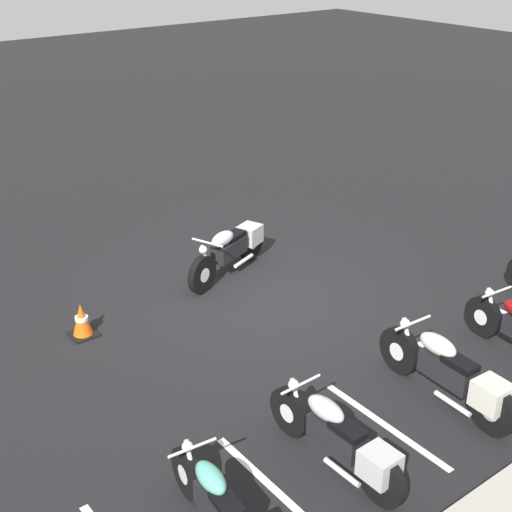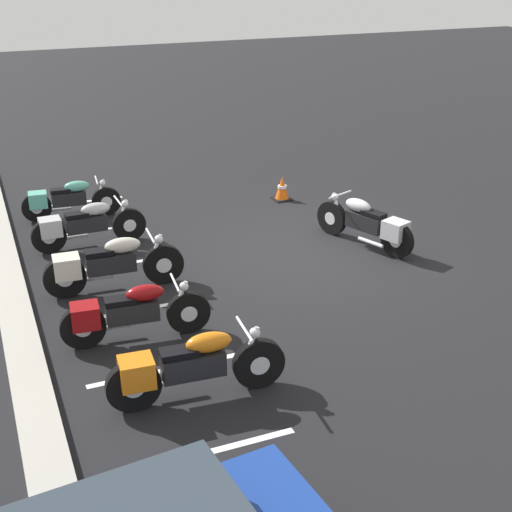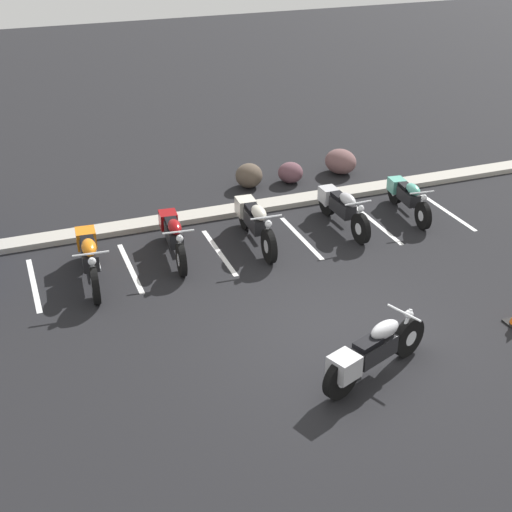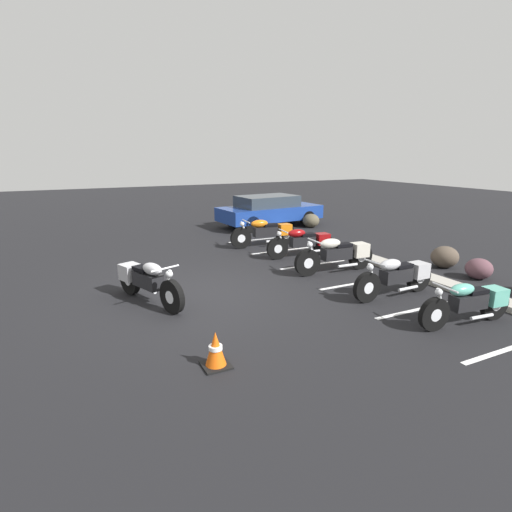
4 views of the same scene
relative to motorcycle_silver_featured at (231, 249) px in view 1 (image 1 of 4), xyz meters
The scene contains 9 objects.
ground 1.24m from the motorcycle_silver_featured, 81.68° to the left, with size 60.00×60.00×0.00m, color black.
motorcycle_silver_featured is the anchor object (origin of this frame).
parked_bike_2 4.89m from the motorcycle_silver_featured, 90.06° to the left, with size 0.64×2.30×0.90m.
parked_bike_3 5.32m from the motorcycle_silver_featured, 67.89° to the left, with size 0.60×2.15×0.85m.
parked_bike_4 6.20m from the motorcycle_silver_featured, 53.60° to the left, with size 0.59×2.01×0.79m.
traffic_cone 3.11m from the motorcycle_silver_featured, ahead, with size 0.40×0.40×0.54m.
stall_line_2 4.80m from the motorcycle_silver_featured, 100.29° to the left, with size 0.10×2.10×0.00m, color white.
stall_line_3 4.82m from the motorcycle_silver_featured, 78.36° to the left, with size 0.10×2.10×0.00m, color white.
stall_line_4 5.48m from the motorcycle_silver_featured, 59.31° to the left, with size 0.10×2.10×0.00m, color white.
Camera 1 is at (6.49, 8.30, 5.83)m, focal length 50.00 mm.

